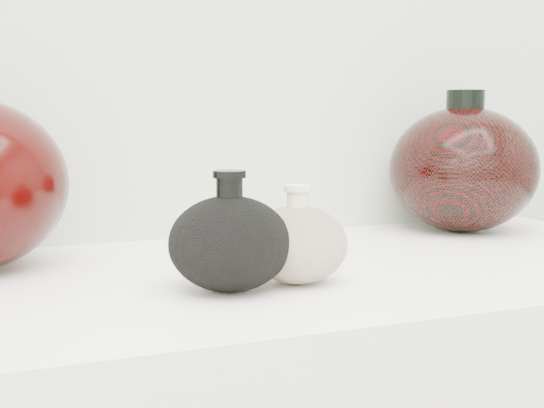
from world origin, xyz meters
name	(u,v)px	position (x,y,z in m)	size (l,w,h in m)	color
black_gourd_vase	(230,242)	(-0.04, 0.87, 0.95)	(0.16, 0.16, 0.12)	black
cream_gourd_vase	(297,244)	(0.03, 0.87, 0.94)	(0.12, 0.12, 0.10)	#C2B898
right_round_pot	(463,169)	(0.41, 1.10, 0.99)	(0.23, 0.23, 0.21)	black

